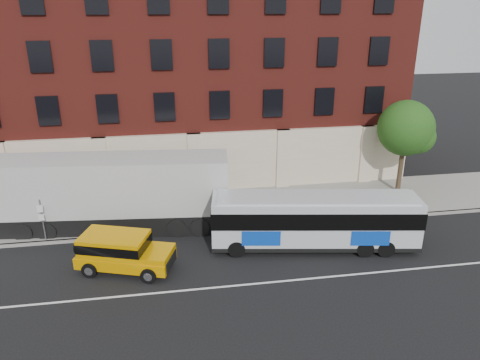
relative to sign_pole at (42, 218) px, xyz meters
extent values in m
plane|color=black|center=(8.50, -6.15, -1.45)|extent=(120.00, 120.00, 0.00)
cube|color=gray|center=(8.50, 2.85, -1.38)|extent=(60.00, 6.00, 0.15)
cube|color=gray|center=(8.50, -0.15, -1.38)|extent=(60.00, 0.25, 0.15)
cube|color=silver|center=(8.50, -5.65, -1.45)|extent=(60.00, 0.12, 0.01)
cube|color=maroon|center=(8.50, 10.85, 6.20)|extent=(30.00, 10.00, 15.00)
cube|color=beige|center=(8.50, 5.70, 0.70)|extent=(30.00, 0.35, 4.00)
cube|color=#3F0B0D|center=(-2.50, 4.85, 1.80)|extent=(4.20, 2.20, 0.30)
cube|color=beige|center=(-3.50, 5.60, 0.70)|extent=(0.90, 0.55, 4.00)
cube|color=beige|center=(2.50, 5.60, 0.70)|extent=(0.90, 0.55, 4.00)
cube|color=beige|center=(8.50, 5.60, 0.70)|extent=(0.90, 0.55, 4.00)
cube|color=beige|center=(14.50, 5.60, 0.70)|extent=(0.90, 0.55, 4.00)
cube|color=beige|center=(20.50, 5.60, 0.70)|extent=(0.90, 0.55, 4.00)
cube|color=black|center=(-0.25, 5.77, 4.50)|extent=(1.30, 0.20, 1.80)
cube|color=black|center=(3.25, 5.77, 4.50)|extent=(1.30, 0.20, 1.80)
cube|color=black|center=(6.75, 5.77, 4.50)|extent=(1.30, 0.20, 1.80)
cube|color=black|center=(10.25, 5.77, 4.50)|extent=(1.30, 0.20, 1.80)
cube|color=black|center=(13.75, 5.77, 4.50)|extent=(1.30, 0.20, 1.80)
cube|color=black|center=(17.25, 5.77, 4.50)|extent=(1.30, 0.20, 1.80)
cube|color=black|center=(20.75, 5.77, 4.50)|extent=(1.30, 0.20, 1.80)
cube|color=black|center=(-0.25, 5.77, 7.70)|extent=(1.30, 0.20, 1.80)
cube|color=black|center=(3.25, 5.77, 7.70)|extent=(1.30, 0.20, 1.80)
cube|color=black|center=(6.75, 5.77, 7.70)|extent=(1.30, 0.20, 1.80)
cube|color=black|center=(10.25, 5.77, 7.70)|extent=(1.30, 0.20, 1.80)
cube|color=black|center=(13.75, 5.77, 7.70)|extent=(1.30, 0.20, 1.80)
cube|color=black|center=(17.25, 5.77, 7.70)|extent=(1.30, 0.20, 1.80)
cube|color=black|center=(20.75, 5.77, 7.70)|extent=(1.30, 0.20, 1.80)
cube|color=black|center=(-2.00, 5.63, 0.30)|extent=(2.60, 0.15, 2.80)
cube|color=black|center=(4.00, 5.63, 0.30)|extent=(2.60, 0.15, 2.80)
cube|color=black|center=(10.00, 5.63, 0.30)|extent=(2.60, 0.15, 2.80)
cube|color=black|center=(16.00, 5.63, 0.30)|extent=(2.60, 0.15, 2.80)
cylinder|color=gray|center=(0.00, 0.05, -0.20)|extent=(0.07, 0.07, 2.50)
cube|color=silver|center=(0.00, -0.10, 0.60)|extent=(0.30, 0.03, 0.40)
cube|color=silver|center=(0.00, -0.10, 0.10)|extent=(0.30, 0.03, 0.35)
cylinder|color=#322419|center=(22.00, 3.35, 0.20)|extent=(0.32, 0.32, 3.00)
sphere|color=#154112|center=(22.00, 3.35, 3.10)|extent=(3.60, 3.60, 3.60)
sphere|color=#154112|center=(22.70, 2.95, 2.60)|extent=(2.20, 2.20, 2.20)
sphere|color=#154112|center=(21.40, 3.75, 2.70)|extent=(2.00, 2.00, 2.00)
cube|color=#B5BAC0|center=(14.11, -2.76, 0.12)|extent=(10.82, 3.87, 2.52)
cube|color=black|center=(14.11, -2.76, -1.05)|extent=(10.87, 3.92, 0.22)
cube|color=#B5BAC0|center=(14.11, -2.76, 1.42)|extent=(10.25, 3.52, 0.11)
cube|color=black|center=(14.11, -2.76, 0.54)|extent=(10.90, 3.95, 0.88)
cube|color=#0B39AA|center=(11.14, -3.42, -0.35)|extent=(1.92, 0.34, 0.80)
cube|color=#0B39AA|center=(16.91, -2.06, -0.35)|extent=(1.92, 0.34, 0.80)
cylinder|color=black|center=(9.94, -3.10, -1.01)|extent=(0.91, 0.40, 0.88)
cylinder|color=black|center=(10.26, -1.12, -1.01)|extent=(0.91, 0.40, 0.88)
cylinder|color=black|center=(16.40, -4.14, -1.01)|extent=(0.91, 0.40, 0.88)
cylinder|color=black|center=(16.71, -2.16, -1.01)|extent=(0.91, 0.40, 0.88)
cylinder|color=black|center=(17.44, -4.30, -1.01)|extent=(0.91, 0.40, 0.88)
cylinder|color=black|center=(17.76, -2.33, -1.01)|extent=(0.91, 0.40, 0.88)
cube|color=#D68F00|center=(4.50, -3.42, -0.84)|extent=(4.86, 3.21, 0.56)
cube|color=#D68F00|center=(4.01, -3.26, -0.09)|extent=(3.51, 2.72, 0.94)
cube|color=black|center=(4.01, -3.26, -0.05)|extent=(3.56, 2.77, 0.47)
cube|color=#D68F00|center=(5.96, -3.91, -0.42)|extent=(1.90, 2.13, 0.28)
cube|color=black|center=(6.65, -4.14, -0.80)|extent=(0.53, 1.44, 0.51)
cylinder|color=black|center=(2.24, -2.66, -0.42)|extent=(0.42, 0.74, 0.71)
cylinder|color=black|center=(5.58, -4.75, -1.08)|extent=(0.79, 0.49, 0.75)
cylinder|color=silver|center=(5.58, -4.75, -1.08)|extent=(0.48, 0.40, 0.41)
cylinder|color=black|center=(6.17, -3.01, -1.08)|extent=(0.79, 0.49, 0.75)
cylinder|color=silver|center=(6.17, -3.01, -1.08)|extent=(0.48, 0.40, 0.41)
cylinder|color=black|center=(2.83, -3.83, -1.08)|extent=(0.79, 0.49, 0.75)
cylinder|color=silver|center=(2.83, -3.83, -1.08)|extent=(0.48, 0.40, 0.41)
cylinder|color=black|center=(3.42, -2.09, -1.08)|extent=(0.79, 0.49, 0.75)
cylinder|color=silver|center=(3.42, -2.09, -1.08)|extent=(0.48, 0.40, 0.41)
cube|color=black|center=(3.66, 1.15, -0.87)|extent=(12.91, 3.78, 1.17)
cube|color=#BBBCB7|center=(3.66, 1.15, 1.25)|extent=(12.92, 3.82, 3.08)
cylinder|color=black|center=(-1.21, 0.40, -0.92)|extent=(1.08, 0.40, 1.06)
cylinder|color=black|center=(-0.97, 2.83, -0.92)|extent=(1.08, 0.40, 1.06)
cylinder|color=black|center=(0.05, 0.28, -0.92)|extent=(1.08, 0.40, 1.06)
cylinder|color=black|center=(0.29, 2.70, -0.92)|extent=(1.08, 0.40, 1.06)
cylinder|color=black|center=(7.02, -0.41, -0.92)|extent=(1.08, 0.40, 1.06)
cylinder|color=black|center=(7.26, 2.02, -0.92)|extent=(1.08, 0.40, 1.06)
cylinder|color=black|center=(8.29, -0.53, -0.92)|extent=(1.08, 0.40, 1.06)
cylinder|color=black|center=(8.53, 1.89, -0.92)|extent=(1.08, 0.40, 1.06)
camera|label=1|loc=(6.82, -23.34, 10.74)|focal=34.46mm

